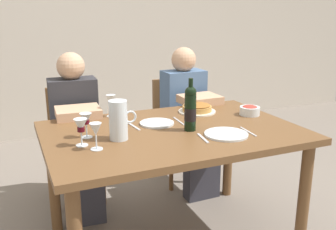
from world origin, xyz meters
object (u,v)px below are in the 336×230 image
at_px(wine_bottle, 190,108).
at_px(dinner_plate_left_setting, 226,134).
at_px(dinner_plate_right_setting, 157,123).
at_px(chair_left, 74,136).
at_px(dining_table, 173,144).
at_px(wine_glass_spare, 111,101).
at_px(diner_left, 77,130).
at_px(chair_right, 177,122).
at_px(wine_glass_left_diner, 81,127).
at_px(wine_glass_centre, 96,131).
at_px(water_pitcher, 119,122).
at_px(baked_tart, 197,108).
at_px(diner_right, 189,116).
at_px(salad_bowl, 250,110).
at_px(wine_glass_right_diner, 86,120).

distance_m(wine_bottle, dinner_plate_left_setting, 0.26).
distance_m(dinner_plate_right_setting, chair_left, 0.90).
distance_m(dining_table, wine_glass_spare, 0.53).
relative_size(dining_table, chair_left, 1.72).
distance_m(diner_left, chair_right, 0.95).
bearing_deg(wine_glass_left_diner, wine_glass_centre, -55.88).
height_order(water_pitcher, diner_left, diner_left).
distance_m(water_pitcher, wine_glass_spare, 0.47).
height_order(water_pitcher, dinner_plate_right_setting, water_pitcher).
relative_size(wine_glass_left_diner, chair_left, 0.17).
distance_m(baked_tart, diner_right, 0.44).
bearing_deg(baked_tart, wine_glass_left_diner, -157.58).
xyz_separation_m(wine_glass_centre, dinner_plate_left_setting, (0.73, -0.07, -0.09)).
relative_size(wine_glass_left_diner, dinner_plate_right_setting, 0.69).
xyz_separation_m(baked_tart, wine_glass_left_diner, (-0.87, -0.36, 0.08)).
bearing_deg(wine_glass_centre, dinner_plate_left_setting, -5.26).
relative_size(baked_tart, wine_glass_left_diner, 1.76).
bearing_deg(diner_left, diner_right, -175.84).
xyz_separation_m(baked_tart, diner_left, (-0.77, 0.37, -0.17)).
bearing_deg(wine_bottle, baked_tart, 56.78).
relative_size(dining_table, dinner_plate_left_setting, 6.00).
distance_m(wine_glass_left_diner, chair_left, 1.04).
bearing_deg(diner_right, dinner_plate_left_setting, 75.44).
xyz_separation_m(salad_bowl, dinner_plate_left_setting, (-0.37, -0.31, -0.03)).
xyz_separation_m(salad_bowl, chair_right, (-0.16, 0.83, -0.30)).
bearing_deg(diner_left, wine_glass_spare, 132.14).
distance_m(chair_left, chair_right, 0.89).
distance_m(dinner_plate_right_setting, chair_right, 0.96).
distance_m(wine_glass_right_diner, dinner_plate_right_setting, 0.47).
xyz_separation_m(dining_table, wine_glass_left_diner, (-0.55, -0.06, 0.20)).
height_order(dinner_plate_left_setting, chair_right, chair_right).
xyz_separation_m(wine_glass_centre, dinner_plate_right_setting, (0.45, 0.29, -0.09)).
bearing_deg(water_pitcher, salad_bowl, 7.96).
bearing_deg(dinner_plate_left_setting, water_pitcher, 163.26).
height_order(water_pitcher, chair_right, water_pitcher).
bearing_deg(chair_right, wine_glass_spare, 33.66).
xyz_separation_m(wine_bottle, wine_glass_spare, (-0.35, 0.48, -0.03)).
bearing_deg(water_pitcher, chair_left, 96.16).
distance_m(wine_bottle, salad_bowl, 0.55).
height_order(wine_glass_centre, chair_right, wine_glass_centre).
distance_m(water_pitcher, diner_left, 0.76).
height_order(dining_table, wine_glass_left_diner, wine_glass_left_diner).
distance_m(wine_glass_right_diner, chair_left, 0.92).
distance_m(dining_table, chair_left, 1.02).
distance_m(salad_bowl, wine_glass_spare, 0.94).
relative_size(wine_bottle, wine_glass_left_diner, 2.12).
relative_size(water_pitcher, salad_bowl, 1.61).
distance_m(wine_glass_left_diner, diner_left, 0.78).
height_order(water_pitcher, wine_glass_centre, water_pitcher).
relative_size(baked_tart, wine_glass_spare, 1.76).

